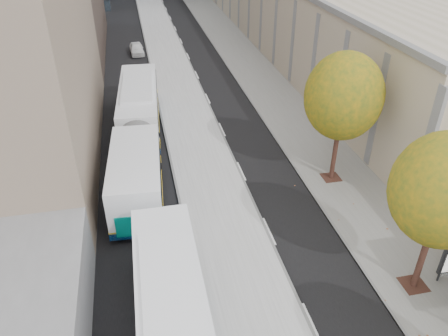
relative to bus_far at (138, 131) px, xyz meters
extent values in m
cube|color=#ABABAB|center=(3.94, 7.27, -1.62)|extent=(4.25, 150.00, 0.15)
cube|color=gray|center=(11.94, 7.27, -1.66)|extent=(4.75, 150.00, 0.08)
cylinder|color=#321914|center=(11.41, -14.73, 0.00)|extent=(0.28, 0.28, 3.24)
sphere|color=#345219|center=(11.41, -14.73, 3.57)|extent=(4.20, 4.20, 4.20)
cylinder|color=#321914|center=(11.41, -5.73, 0.07)|extent=(0.28, 0.28, 3.38)
sphere|color=#345219|center=(11.41, -5.73, 3.78)|extent=(4.40, 4.40, 4.40)
cube|color=white|center=(0.00, 0.01, -0.14)|extent=(3.90, 18.79, 3.11)
cube|color=black|center=(0.00, 0.01, 0.43)|extent=(3.91, 18.05, 1.08)
cube|color=#03796A|center=(0.00, -9.29, -0.51)|extent=(1.97, 0.19, 1.20)
imported|color=white|center=(0.75, 22.22, -1.09)|extent=(1.58, 3.62, 1.22)
camera|label=1|loc=(0.13, -26.49, 13.29)|focal=35.00mm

